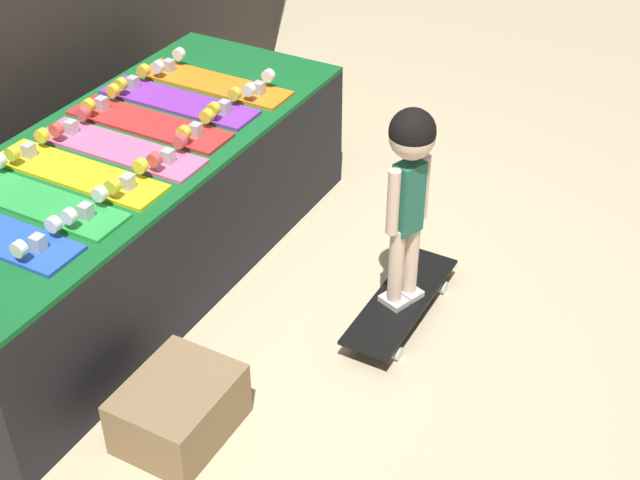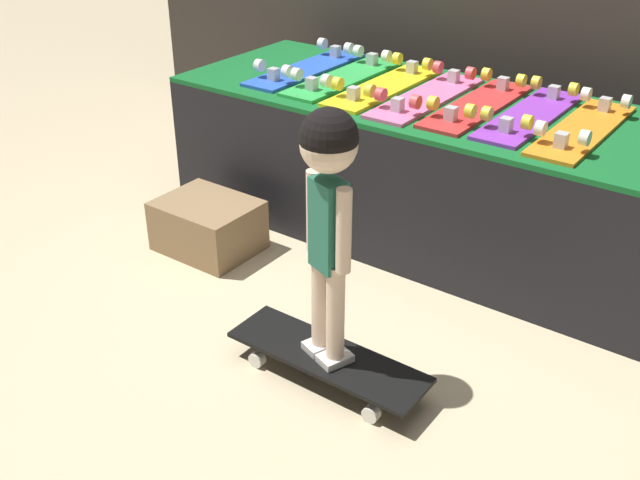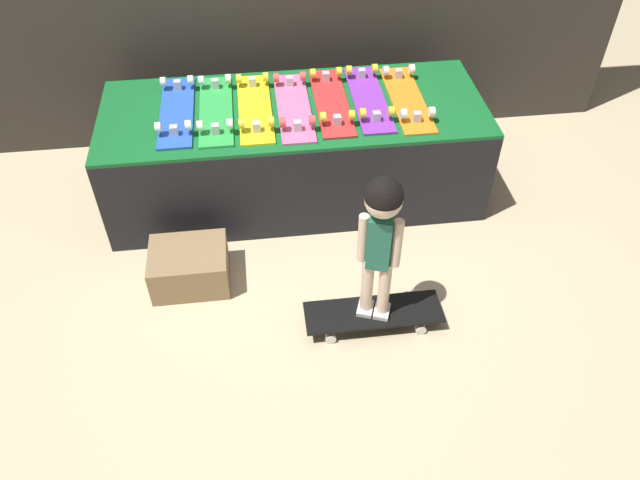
{
  "view_description": "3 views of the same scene",
  "coord_description": "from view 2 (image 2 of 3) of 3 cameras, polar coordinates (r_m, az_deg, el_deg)",
  "views": [
    {
      "loc": [
        -2.19,
        -1.53,
        2.26
      ],
      "look_at": [
        0.23,
        -0.21,
        0.28
      ],
      "focal_mm": 50.0,
      "sensor_mm": 36.0,
      "label": 1
    },
    {
      "loc": [
        1.36,
        -2.08,
        1.54
      ],
      "look_at": [
        0.05,
        -0.27,
        0.31
      ],
      "focal_mm": 42.0,
      "sensor_mm": 36.0,
      "label": 2
    },
    {
      "loc": [
        -0.22,
        -2.43,
        2.43
      ],
      "look_at": [
        0.05,
        -0.2,
        0.27
      ],
      "focal_mm": 35.0,
      "sensor_mm": 36.0,
      "label": 3
    }
  ],
  "objects": [
    {
      "name": "display_rack",
      "position": [
        3.2,
        7.89,
        5.65
      ],
      "size": [
        2.12,
        0.82,
        0.59
      ],
      "color": "black",
      "rests_on": "ground_plane"
    },
    {
      "name": "skateboard_pink_on_rack",
      "position": [
        3.08,
        8.14,
        10.89
      ],
      "size": [
        0.18,
        0.7,
        0.09
      ],
      "color": "pink",
      "rests_on": "display_rack"
    },
    {
      "name": "skateboard_green_on_rack",
      "position": [
        3.31,
        1.79,
        12.41
      ],
      "size": [
        0.18,
        0.7,
        0.09
      ],
      "color": "green",
      "rests_on": "display_rack"
    },
    {
      "name": "skateboard_on_floor",
      "position": [
        2.39,
        0.58,
        -9.05
      ],
      "size": [
        0.67,
        0.2,
        0.09
      ],
      "color": "black",
      "rests_on": "ground_plane"
    },
    {
      "name": "ground_plane",
      "position": [
        2.92,
        2.33,
        -3.01
      ],
      "size": [
        16.0,
        16.0,
        0.0
      ],
      "primitive_type": "plane",
      "color": "beige"
    },
    {
      "name": "skateboard_blue_on_rack",
      "position": [
        3.44,
        -1.07,
        13.04
      ],
      "size": [
        0.18,
        0.7,
        0.09
      ],
      "color": "blue",
      "rests_on": "display_rack"
    },
    {
      "name": "skateboard_red_on_rack",
      "position": [
        3.02,
        11.94,
        10.17
      ],
      "size": [
        0.18,
        0.7,
        0.09
      ],
      "color": "red",
      "rests_on": "display_rack"
    },
    {
      "name": "storage_box",
      "position": [
        3.12,
        -8.52,
        1.09
      ],
      "size": [
        0.39,
        0.31,
        0.21
      ],
      "color": "#8E704C",
      "rests_on": "ground_plane"
    },
    {
      "name": "skateboard_orange_on_rack",
      "position": [
        2.87,
        19.43,
        8.13
      ],
      "size": [
        0.18,
        0.7,
        0.09
      ],
      "color": "orange",
      "rests_on": "display_rack"
    },
    {
      "name": "skateboard_purple_on_rack",
      "position": [
        2.95,
        15.74,
        9.29
      ],
      "size": [
        0.18,
        0.7,
        0.09
      ],
      "color": "purple",
      "rests_on": "display_rack"
    },
    {
      "name": "skateboard_yellow_on_rack",
      "position": [
        3.2,
        4.9,
        11.71
      ],
      "size": [
        0.18,
        0.7,
        0.09
      ],
      "color": "yellow",
      "rests_on": "display_rack"
    },
    {
      "name": "child",
      "position": [
        2.08,
        0.65,
        3.7
      ],
      "size": [
        0.19,
        0.16,
        0.81
      ],
      "rotation": [
        0.0,
        0.0,
        -0.35
      ],
      "color": "silver",
      "rests_on": "skateboard_on_floor"
    }
  ]
}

